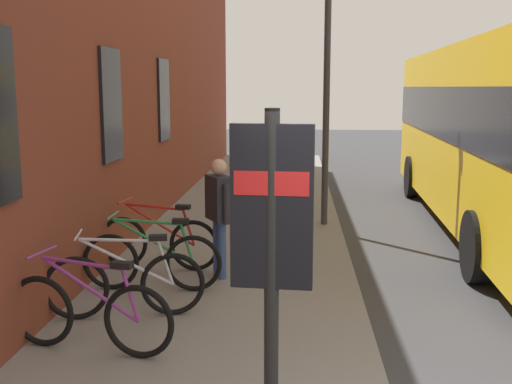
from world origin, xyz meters
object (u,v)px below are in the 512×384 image
(bicycle_end_of_row, at_px, (89,313))
(city_bus, at_px, (505,128))
(bicycle_under_window, at_px, (159,242))
(bicycle_mid_rack, at_px, (126,284))
(street_lamp, at_px, (327,44))
(transit_info_sign, at_px, (272,230))
(bicycle_leaning_wall, at_px, (153,260))
(pedestrian_crossing_street, at_px, (219,206))

(bicycle_end_of_row, xyz_separation_m, city_bus, (6.14, -5.79, 1.41))
(bicycle_end_of_row, distance_m, bicycle_under_window, 2.81)
(bicycle_end_of_row, distance_m, bicycle_mid_rack, 0.93)
(street_lamp, bearing_deg, bicycle_end_of_row, 156.92)
(bicycle_mid_rack, bearing_deg, street_lamp, -25.93)
(bicycle_end_of_row, bearing_deg, bicycle_under_window, -0.94)
(transit_info_sign, xyz_separation_m, city_bus, (7.67, -3.98, 0.20))
(bicycle_under_window, relative_size, street_lamp, 0.31)
(city_bus, bearing_deg, bicycle_leaning_wall, 127.36)
(bicycle_under_window, distance_m, street_lamp, 4.86)
(city_bus, distance_m, pedestrian_crossing_street, 6.14)
(bicycle_under_window, bearing_deg, bicycle_mid_rack, -178.46)
(transit_info_sign, height_order, street_lamp, street_lamp)
(bicycle_end_of_row, height_order, bicycle_mid_rack, same)
(bicycle_leaning_wall, xyz_separation_m, bicycle_under_window, (0.95, 0.13, 0.00))
(bicycle_mid_rack, bearing_deg, pedestrian_crossing_street, -28.98)
(bicycle_under_window, height_order, city_bus, city_bus)
(street_lamp, bearing_deg, bicycle_leaning_wall, 149.89)
(transit_info_sign, xyz_separation_m, street_lamp, (7.37, -0.68, 1.69))
(city_bus, distance_m, street_lamp, 3.63)
(street_lamp, bearing_deg, transit_info_sign, 174.74)
(bicycle_mid_rack, relative_size, pedestrian_crossing_street, 1.09)
(pedestrian_crossing_street, xyz_separation_m, street_lamp, (3.39, -1.54, 2.31))
(transit_info_sign, distance_m, pedestrian_crossing_street, 4.12)
(bicycle_end_of_row, relative_size, pedestrian_crossing_street, 1.09)
(bicycle_end_of_row, bearing_deg, bicycle_leaning_wall, -5.47)
(bicycle_leaning_wall, distance_m, transit_info_sign, 3.95)
(city_bus, bearing_deg, bicycle_end_of_row, 136.69)
(bicycle_mid_rack, relative_size, bicycle_under_window, 0.99)
(bicycle_end_of_row, height_order, transit_info_sign, transit_info_sign)
(bicycle_end_of_row, distance_m, street_lamp, 6.98)
(bicycle_mid_rack, xyz_separation_m, city_bus, (5.22, -5.69, 1.41))
(bicycle_leaning_wall, bearing_deg, transit_info_sign, -154.22)
(bicycle_mid_rack, xyz_separation_m, street_lamp, (4.92, -2.39, 2.90))
(bicycle_end_of_row, relative_size, transit_info_sign, 0.73)
(street_lamp, bearing_deg, city_bus, -84.87)
(pedestrian_crossing_street, bearing_deg, bicycle_under_window, 68.95)
(transit_info_sign, bearing_deg, pedestrian_crossing_street, 12.22)
(bicycle_end_of_row, xyz_separation_m, pedestrian_crossing_street, (2.46, -0.95, 0.59))
(transit_info_sign, relative_size, street_lamp, 0.43)
(bicycle_end_of_row, height_order, bicycle_under_window, same)
(bicycle_end_of_row, bearing_deg, city_bus, -43.31)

